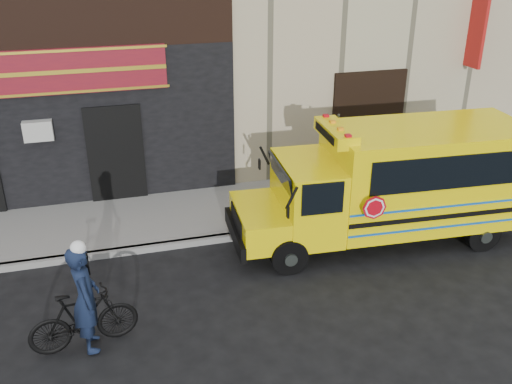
{
  "coord_description": "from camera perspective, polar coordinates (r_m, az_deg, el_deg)",
  "views": [
    {
      "loc": [
        -3.37,
        -9.05,
        6.76
      ],
      "look_at": [
        -0.37,
        1.85,
        1.54
      ],
      "focal_mm": 40.0,
      "sensor_mm": 36.0,
      "label": 1
    }
  ],
  "objects": [
    {
      "name": "school_bus",
      "position": [
        13.52,
        14.0,
        1.15
      ],
      "size": [
        7.01,
        2.54,
        2.92
      ],
      "color": "black",
      "rests_on": "ground"
    },
    {
      "name": "sidewalk",
      "position": [
        15.13,
        -0.93,
        -1.45
      ],
      "size": [
        40.0,
        3.0,
        0.15
      ],
      "primitive_type": "cube",
      "color": "gray",
      "rests_on": "ground"
    },
    {
      "name": "ground",
      "position": [
        11.79,
        4.18,
        -10.29
      ],
      "size": [
        120.0,
        120.0,
        0.0
      ],
      "primitive_type": "plane",
      "color": "black",
      "rests_on": "ground"
    },
    {
      "name": "curb",
      "position": [
        13.85,
        0.64,
        -4.09
      ],
      "size": [
        40.0,
        0.2,
        0.15
      ],
      "primitive_type": "cube",
      "color": "gray",
      "rests_on": "ground"
    },
    {
      "name": "cyclist",
      "position": [
        10.3,
        -16.64,
        -10.38
      ],
      "size": [
        0.54,
        0.77,
        2.01
      ],
      "primitive_type": "imported",
      "rotation": [
        0.0,
        0.0,
        1.66
      ],
      "color": "black",
      "rests_on": "ground"
    },
    {
      "name": "bicycle",
      "position": [
        10.64,
        -16.88,
        -12.07
      ],
      "size": [
        1.95,
        0.79,
        1.14
      ],
      "primitive_type": "imported",
      "rotation": [
        0.0,
        0.0,
        1.71
      ],
      "color": "black",
      "rests_on": "ground"
    },
    {
      "name": "sign_pole",
      "position": [
        14.19,
        7.97,
        2.94
      ],
      "size": [
        0.12,
        0.23,
        2.77
      ],
      "color": "#383F3A",
      "rests_on": "ground"
    }
  ]
}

